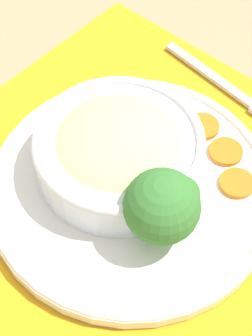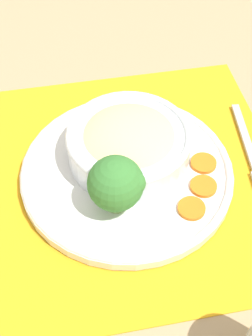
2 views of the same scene
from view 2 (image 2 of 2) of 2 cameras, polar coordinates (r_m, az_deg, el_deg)
name	(u,v)px [view 2 (image 2 of 2)]	position (r m, az deg, el deg)	size (l,w,h in m)	color
ground_plane	(127,178)	(0.72, 0.10, -1.18)	(4.00, 4.00, 0.00)	tan
placemat	(127,177)	(0.72, 0.10, -1.08)	(0.52, 0.51, 0.00)	orange
plate	(127,171)	(0.71, 0.10, -0.41)	(0.32, 0.32, 0.02)	white
bowl	(129,142)	(0.70, 0.36, 3.15)	(0.19, 0.19, 0.06)	silver
broccoli_floret	(116,184)	(0.62, -1.22, -1.94)	(0.08, 0.08, 0.09)	#759E51
carrot_slice_near	(191,208)	(0.66, 7.99, -4.89)	(0.04, 0.04, 0.01)	orange
carrot_slice_middle	(203,186)	(0.69, 9.41, -2.20)	(0.04, 0.04, 0.01)	orange
carrot_slice_far	(203,163)	(0.72, 9.42, 0.59)	(0.04, 0.04, 0.01)	orange
fork	(251,153)	(0.77, 14.94, 1.77)	(0.05, 0.18, 0.01)	#B7B7BC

